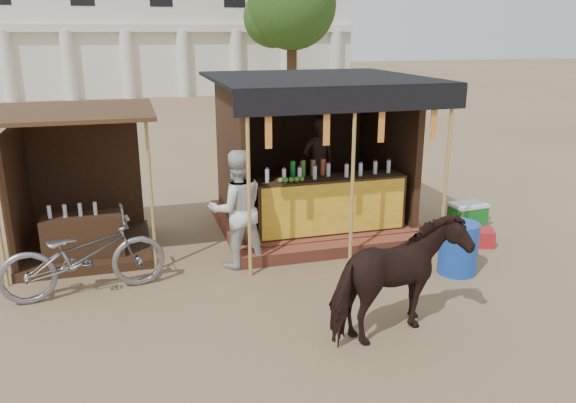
# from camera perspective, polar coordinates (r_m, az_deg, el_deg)

# --- Properties ---
(ground) EXTENTS (120.00, 120.00, 0.00)m
(ground) POSITION_cam_1_polar(r_m,az_deg,el_deg) (7.34, 3.49, -11.79)
(ground) COLOR #846B4C
(ground) RESTS_ON ground
(main_stall) EXTENTS (3.60, 3.61, 2.78)m
(main_stall) POSITION_cam_1_polar(r_m,az_deg,el_deg) (10.26, 2.74, 2.83)
(main_stall) COLOR brown
(main_stall) RESTS_ON ground
(secondary_stall) EXTENTS (2.40, 2.40, 2.38)m
(secondary_stall) POSITION_cam_1_polar(r_m,az_deg,el_deg) (9.72, -21.06, -0.20)
(secondary_stall) COLOR #342013
(secondary_stall) RESTS_ON ground
(cow) EXTENTS (1.89, 1.29, 1.46)m
(cow) POSITION_cam_1_polar(r_m,az_deg,el_deg) (6.75, 11.18, -7.85)
(cow) COLOR black
(cow) RESTS_ON ground
(motorbike) EXTENTS (2.28, 1.08, 1.15)m
(motorbike) POSITION_cam_1_polar(r_m,az_deg,el_deg) (8.23, -20.06, -5.14)
(motorbike) COLOR gray
(motorbike) RESTS_ON ground
(bystander) EXTENTS (0.95, 0.77, 1.84)m
(bystander) POSITION_cam_1_polar(r_m,az_deg,el_deg) (8.60, -5.20, -0.78)
(bystander) COLOR silver
(bystander) RESTS_ON ground
(blue_barrel) EXTENTS (0.76, 0.76, 0.79)m
(blue_barrel) POSITION_cam_1_polar(r_m,az_deg,el_deg) (8.85, 16.90, -4.54)
(blue_barrel) COLOR #153EA4
(blue_barrel) RESTS_ON ground
(red_crate) EXTENTS (0.55, 0.53, 0.28)m
(red_crate) POSITION_cam_1_polar(r_m,az_deg,el_deg) (10.18, 18.96, -3.45)
(red_crate) COLOR maroon
(red_crate) RESTS_ON ground
(cooler) EXTENTS (0.69, 0.51, 0.46)m
(cooler) POSITION_cam_1_polar(r_m,az_deg,el_deg) (11.02, 17.77, -1.31)
(cooler) COLOR #17681D
(cooler) RESTS_ON ground
(background_building) EXTENTS (26.00, 7.45, 8.18)m
(background_building) POSITION_cam_1_polar(r_m,az_deg,el_deg) (36.01, -16.33, 16.97)
(background_building) COLOR silver
(background_building) RESTS_ON ground
(tree) EXTENTS (4.50, 4.40, 7.00)m
(tree) POSITION_cam_1_polar(r_m,az_deg,el_deg) (29.34, -0.07, 19.06)
(tree) COLOR #382314
(tree) RESTS_ON ground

